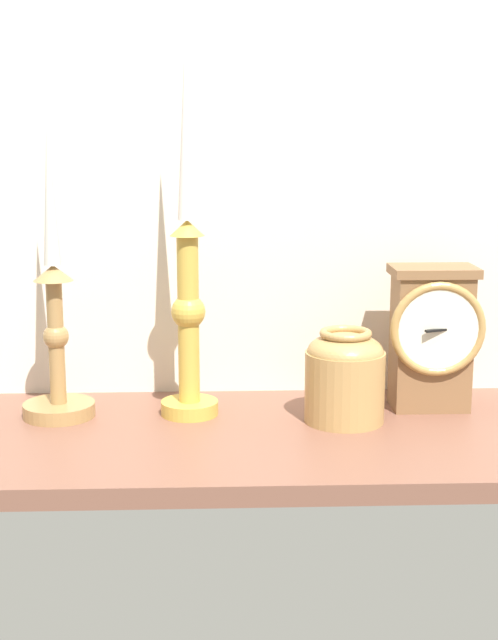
{
  "coord_description": "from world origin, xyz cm",
  "views": [
    {
      "loc": [
        -12.08,
        -108.13,
        36.8
      ],
      "look_at": [
        -7.81,
        0.0,
        14.0
      ],
      "focal_mm": 51.56,
      "sensor_mm": 36.0,
      "label": 1
    }
  ],
  "objects_px": {
    "mantel_clock": "(432,336)",
    "candlestick_tall_left": "(56,330)",
    "brass_vase_jar": "(345,374)",
    "candlestick_tall_center": "(188,289)"
  },
  "relations": [
    {
      "from": "mantel_clock",
      "to": "candlestick_tall_center",
      "type": "relative_size",
      "value": 0.41
    },
    {
      "from": "candlestick_tall_center",
      "to": "brass_vase_jar",
      "type": "bearing_deg",
      "value": -10.27
    },
    {
      "from": "mantel_clock",
      "to": "candlestick_tall_left",
      "type": "xyz_separation_m",
      "value": [
        -0.49,
        -0.02,
        0.01
      ]
    },
    {
      "from": "mantel_clock",
      "to": "brass_vase_jar",
      "type": "distance_m",
      "value": 0.14
    },
    {
      "from": "mantel_clock",
      "to": "brass_vase_jar",
      "type": "xyz_separation_m",
      "value": [
        -0.12,
        -0.05,
        -0.04
      ]
    },
    {
      "from": "candlestick_tall_left",
      "to": "candlestick_tall_center",
      "type": "relative_size",
      "value": 0.81
    },
    {
      "from": "mantel_clock",
      "to": "candlestick_tall_left",
      "type": "height_order",
      "value": "candlestick_tall_left"
    },
    {
      "from": "mantel_clock",
      "to": "brass_vase_jar",
      "type": "bearing_deg",
      "value": -157.9
    },
    {
      "from": "candlestick_tall_center",
      "to": "brass_vase_jar",
      "type": "height_order",
      "value": "candlestick_tall_center"
    },
    {
      "from": "mantel_clock",
      "to": "candlestick_tall_left",
      "type": "relative_size",
      "value": 0.51
    }
  ]
}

